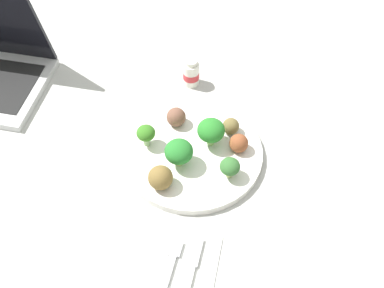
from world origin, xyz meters
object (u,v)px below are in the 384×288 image
meatball_mid_left (231,126)px  knife (190,272)px  broccoli_floret_center (211,131)px  napkin (179,275)px  broccoli_floret_front_right (230,167)px  broccoli_floret_front_left (179,152)px  yogurt_bottle (191,73)px  meatball_far_rim (239,143)px  meatball_back_left (160,178)px  meatball_back_right (176,117)px  fork (170,268)px  broccoli_floret_back_left (146,134)px  plate (192,153)px

meatball_mid_left → knife: 0.31m
broccoli_floret_center → napkin: broccoli_floret_center is taller
broccoli_floret_front_right → broccoli_floret_front_left: bearing=83.7°
broccoli_floret_front_left → yogurt_bottle: broccoli_floret_front_left is taller
broccoli_floret_front_left → yogurt_bottle: 0.24m
meatball_far_rim → yogurt_bottle: size_ratio=0.57×
broccoli_floret_front_left → yogurt_bottle: (0.24, 0.02, -0.02)m
broccoli_floret_center → meatball_back_left: size_ratio=1.31×
meatball_back_right → napkin: meatball_back_right is taller
meatball_back_left → fork: bearing=-162.5°
meatball_back_right → meatball_far_rim: meatball_back_right is taller
broccoli_floret_front_left → knife: (-0.21, -0.06, -0.04)m
broccoli_floret_front_left → napkin: bearing=-168.9°
broccoli_floret_front_left → meatball_mid_left: size_ratio=1.72×
broccoli_floret_front_right → meatball_far_rim: bearing=-7.7°
broccoli_floret_front_left → meatball_far_rim: broccoli_floret_front_left is taller
broccoli_floret_back_left → meatball_mid_left: (0.06, -0.16, -0.01)m
plate → meatball_mid_left: meatball_mid_left is taller
plate → broccoli_floret_back_left: (-0.00, 0.09, 0.04)m
broccoli_floret_front_right → knife: bearing=169.6°
meatball_back_left → knife: bearing=-151.6°
broccoli_floret_back_left → meatball_back_left: size_ratio=1.04×
meatball_mid_left → broccoli_floret_center: bearing=136.8°
broccoli_floret_back_left → meatball_far_rim: (0.02, -0.18, -0.01)m
broccoli_floret_front_left → meatball_mid_left: broccoli_floret_front_left is taller
napkin → fork: fork is taller
meatball_back_left → napkin: meatball_back_left is taller
plate → fork: plate is taller
plate → meatball_back_right: (0.06, 0.04, 0.03)m
plate → broccoli_floret_center: broccoli_floret_center is taller
knife → broccoli_floret_center: bearing=2.1°
broccoli_floret_front_right → napkin: 0.22m
fork → yogurt_bottle: size_ratio=1.82×
meatball_mid_left → meatball_far_rim: size_ratio=0.91×
broccoli_floret_back_left → knife: (-0.25, -0.13, -0.04)m
plate → broccoli_floret_front_right: (-0.05, -0.08, 0.04)m
meatball_back_left → broccoli_floret_back_left: bearing=28.9°
meatball_back_right → meatball_mid_left: (-0.00, -0.11, -0.00)m
broccoli_floret_front_right → broccoli_floret_front_left: size_ratio=0.75×
plate → broccoli_floret_front_right: 0.10m
plate → yogurt_bottle: 0.21m
fork → broccoli_floret_front_right: bearing=-20.0°
broccoli_floret_back_left → broccoli_floret_front_left: 0.08m
meatball_back_right → knife: 0.33m
napkin → broccoli_floret_center: bearing=-1.7°
napkin → fork: bearing=65.0°
plate → meatball_back_right: meatball_back_right is taller
broccoli_floret_front_right → meatball_back_right: bearing=48.2°
meatball_mid_left → meatball_far_rim: 0.05m
fork → meatball_mid_left: bearing=-11.1°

